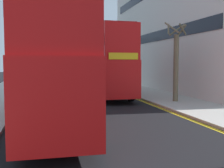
{
  "coord_description": "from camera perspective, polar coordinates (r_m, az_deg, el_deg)",
  "views": [
    {
      "loc": [
        -2.82,
        -2.42,
        2.86
      ],
      "look_at": [
        0.5,
        11.0,
        1.8
      ],
      "focal_mm": 44.57,
      "sensor_mm": 36.0,
      "label": 1
    }
  ],
  "objects": [
    {
      "name": "sidewalk_right",
      "position": [
        20.83,
        12.85,
        -3.43
      ],
      "size": [
        4.0,
        80.0,
        0.14
      ],
      "primitive_type": "cube",
      "color": "#ADA89E",
      "rests_on": "ground"
    },
    {
      "name": "kerb_line_outer",
      "position": [
        18.16,
        9.75,
        -4.73
      ],
      "size": [
        0.1,
        56.0,
        0.01
      ],
      "primitive_type": "cube",
      "color": "yellow",
      "rests_on": "ground"
    },
    {
      "name": "street_tree_far",
      "position": [
        34.48,
        -0.63,
        4.36
      ],
      "size": [
        1.73,
        1.95,
        6.04
      ],
      "color": "#6B6047",
      "rests_on": "sidewalk_right"
    },
    {
      "name": "double_decker_bus_oncoming",
      "position": [
        23.41,
        -1.67,
        4.79
      ],
      "size": [
        3.0,
        10.87,
        5.64
      ],
      "color": "red",
      "rests_on": "ground"
    },
    {
      "name": "street_tree_mid",
      "position": [
        20.1,
        12.98,
        4.19
      ],
      "size": [
        1.66,
        1.66,
        5.55
      ],
      "color": "#6B6047",
      "rests_on": "sidewalk_right"
    },
    {
      "name": "double_decker_bus_away",
      "position": [
        12.45,
        -11.98,
        5.07
      ],
      "size": [
        2.95,
        10.85,
        5.64
      ],
      "color": "#B20F0F",
      "rests_on": "ground"
    },
    {
      "name": "kerb_line_inner",
      "position": [
        18.1,
        9.28,
        -4.76
      ],
      "size": [
        0.1,
        56.0,
        0.01
      ],
      "primitive_type": "cube",
      "color": "yellow",
      "rests_on": "ground"
    },
    {
      "name": "townhouse_terrace_right",
      "position": [
        32.91,
        16.34,
        12.02
      ],
      "size": [
        10.08,
        28.0,
        14.67
      ],
      "color": "silver",
      "rests_on": "ground"
    },
    {
      "name": "pedestrian_far",
      "position": [
        25.79,
        4.28,
        0.2
      ],
      "size": [
        0.34,
        0.22,
        1.62
      ],
      "color": "#2D2D38",
      "rests_on": "sidewalk_right"
    },
    {
      "name": "street_tree_near",
      "position": [
        39.86,
        -2.45,
        5.0
      ],
      "size": [
        1.49,
        1.56,
        6.62
      ],
      "color": "#6B6047",
      "rests_on": "sidewalk_right"
    }
  ]
}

